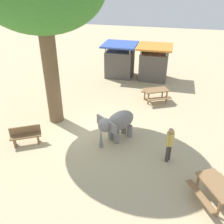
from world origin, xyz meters
name	(u,v)px	position (x,y,z in m)	size (l,w,h in m)	color
ground_plane	(94,134)	(0.00, 0.00, 0.00)	(60.00, 60.00, 0.00)	tan
elephant	(117,123)	(1.21, -0.19, 0.91)	(1.84, 1.96, 1.43)	slate
person_handler	(170,142)	(3.67, -1.20, 0.95)	(0.32, 0.46, 1.62)	#3F3833
wooden_bench	(26,135)	(-2.85, -1.56, 0.47)	(1.41, 1.05, 0.88)	brown
picnic_table_near	(217,188)	(5.38, -3.04, 0.59)	(2.04, 2.05, 0.78)	olive
picnic_table_far	(156,92)	(2.61, 4.48, 0.59)	(2.01, 2.00, 0.78)	olive
market_stall_blue	(120,62)	(-0.54, 8.33, 1.14)	(2.50, 2.50, 2.52)	#59514C
market_stall_orange	(154,64)	(2.06, 8.33, 1.14)	(2.50, 2.50, 2.52)	#59514C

